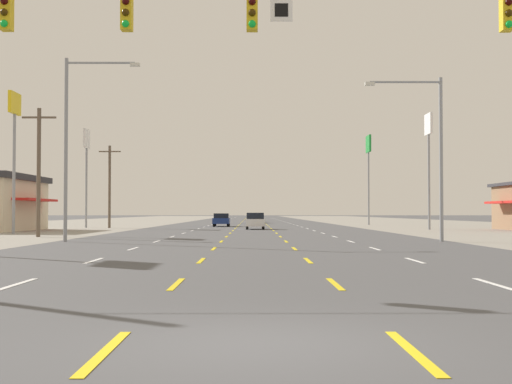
# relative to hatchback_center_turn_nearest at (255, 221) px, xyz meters

# --- Properties ---
(ground_plane) EXTENTS (572.00, 572.00, 0.00)m
(ground_plane) POSITION_rel_hatchback_center_turn_nearest_xyz_m (-0.19, 8.98, -0.78)
(ground_plane) COLOR #4C4C4F
(lot_apron_left) EXTENTS (28.00, 440.00, 0.01)m
(lot_apron_left) POSITION_rel_hatchback_center_turn_nearest_xyz_m (-24.94, 8.98, -0.78)
(lot_apron_left) COLOR gray
(lot_apron_left) RESTS_ON ground
(lot_apron_right) EXTENTS (28.00, 440.00, 0.01)m
(lot_apron_right) POSITION_rel_hatchback_center_turn_nearest_xyz_m (24.56, 8.98, -0.78)
(lot_apron_right) COLOR gray
(lot_apron_right) RESTS_ON ground
(lane_markings) EXTENTS (10.64, 227.60, 0.01)m
(lane_markings) POSITION_rel_hatchback_center_turn_nearest_xyz_m (-0.19, 47.48, -0.78)
(lane_markings) COLOR white
(lane_markings) RESTS_ON ground
(signal_span_wire) EXTENTS (27.22, 0.53, 8.79)m
(signal_span_wire) POSITION_rel_hatchback_center_turn_nearest_xyz_m (-0.40, -46.74, 4.33)
(signal_span_wire) COLOR brown
(signal_span_wire) RESTS_ON ground
(hatchback_center_turn_nearest) EXTENTS (1.72, 3.90, 1.54)m
(hatchback_center_turn_nearest) POSITION_rel_hatchback_center_turn_nearest_xyz_m (0.00, 0.00, 0.00)
(hatchback_center_turn_nearest) COLOR white
(hatchback_center_turn_nearest) RESTS_ON ground
(sedan_inner_left_near) EXTENTS (1.80, 4.50, 1.46)m
(sedan_inner_left_near) POSITION_rel_hatchback_center_turn_nearest_xyz_m (-3.70, 12.69, -0.03)
(sedan_inner_left_near) COLOR navy
(sedan_inner_left_near) RESTS_ON ground
(sedan_center_turn_mid) EXTENTS (1.80, 4.50, 1.46)m
(sedan_center_turn_mid) POSITION_rel_hatchback_center_turn_nearest_xyz_m (-0.16, 35.77, -0.03)
(sedan_center_turn_mid) COLOR navy
(sedan_center_turn_mid) RESTS_ON ground
(sedan_center_turn_midfar) EXTENTS (1.80, 4.50, 1.46)m
(sedan_center_turn_midfar) POSITION_rel_hatchback_center_turn_nearest_xyz_m (-0.07, 47.31, -0.03)
(sedan_center_turn_midfar) COLOR white
(sedan_center_turn_midfar) RESTS_ON ground
(pole_sign_left_row_1) EXTENTS (0.24, 2.19, 10.30)m
(pole_sign_left_row_1) POSITION_rel_hatchback_center_turn_nearest_xyz_m (-17.55, -14.61, 6.99)
(pole_sign_left_row_1) COLOR gray
(pole_sign_left_row_1) RESTS_ON ground
(pole_sign_left_row_2) EXTENTS (0.24, 2.07, 10.12)m
(pole_sign_left_row_2) POSITION_rel_hatchback_center_turn_nearest_xyz_m (-17.30, 6.55, 6.90)
(pole_sign_left_row_2) COLOR gray
(pole_sign_left_row_2) RESTS_ON ground
(pole_sign_right_row_1) EXTENTS (0.24, 2.23, 10.63)m
(pole_sign_right_row_1) POSITION_rel_hatchback_center_turn_nearest_xyz_m (15.87, -1.52, 7.34)
(pole_sign_right_row_1) COLOR gray
(pole_sign_right_row_1) RESTS_ON ground
(pole_sign_right_row_2) EXTENTS (0.24, 2.78, 11.17)m
(pole_sign_right_row_2) POSITION_rel_hatchback_center_turn_nearest_xyz_m (14.23, 21.88, 8.00)
(pole_sign_right_row_2) COLOR gray
(pole_sign_right_row_2) RESTS_ON ground
(streetlight_left_row_0) EXTENTS (4.07, 0.26, 9.94)m
(streetlight_left_row_0) POSITION_rel_hatchback_center_turn_nearest_xyz_m (-9.95, -27.64, 4.95)
(streetlight_left_row_0) COLOR gray
(streetlight_left_row_0) RESTS_ON ground
(streetlight_right_row_0) EXTENTS (4.21, 0.26, 8.91)m
(streetlight_right_row_0) POSITION_rel_hatchback_center_turn_nearest_xyz_m (9.50, -27.64, 4.43)
(streetlight_right_row_0) COLOR gray
(streetlight_right_row_0) RESTS_ON ground
(utility_pole_left_row_0) EXTENTS (2.20, 0.26, 8.30)m
(utility_pole_left_row_0) POSITION_rel_hatchback_center_turn_nearest_xyz_m (-14.03, -20.32, 3.56)
(utility_pole_left_row_0) COLOR brown
(utility_pole_left_row_0) RESTS_ON ground
(utility_pole_left_row_1) EXTENTS (2.20, 0.26, 8.33)m
(utility_pole_left_row_1) POSITION_rel_hatchback_center_turn_nearest_xyz_m (-14.71, 5.51, 3.57)
(utility_pole_left_row_1) COLOR brown
(utility_pole_left_row_1) RESTS_ON ground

